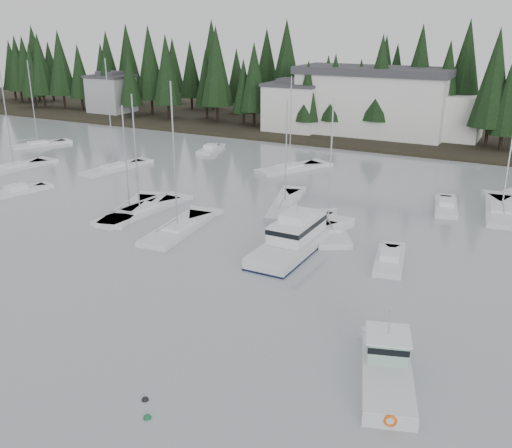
{
  "coord_description": "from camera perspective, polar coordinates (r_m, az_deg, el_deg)",
  "views": [
    {
      "loc": [
        21.88,
        -11.69,
        18.39
      ],
      "look_at": [
        1.35,
        27.84,
        2.5
      ],
      "focal_mm": 40.0,
      "sensor_mm": 36.0,
      "label": 1
    }
  ],
  "objects": [
    {
      "name": "sailboat_4",
      "position": [
        62.94,
        23.31,
        1.04
      ],
      "size": [
        4.24,
        10.85,
        11.1
      ],
      "rotation": [
        0.0,
        0.0,
        1.69
      ],
      "color": "silver",
      "rests_on": "ground"
    },
    {
      "name": "harbor_inn",
      "position": [
        98.07,
        12.81,
        11.77
      ],
      "size": [
        29.5,
        11.5,
        10.9
      ],
      "color": "silver",
      "rests_on": "ground"
    },
    {
      "name": "sailboat_13",
      "position": [
        53.33,
        -7.83,
        -0.65
      ],
      "size": [
        3.99,
        10.01,
        14.14
      ],
      "rotation": [
        0.0,
        0.0,
        1.68
      ],
      "color": "silver",
      "rests_on": "ground"
    },
    {
      "name": "runabout_1",
      "position": [
        47.13,
        13.2,
        -3.71
      ],
      "size": [
        3.32,
        6.47,
        1.42
      ],
      "rotation": [
        0.0,
        0.0,
        1.76
      ],
      "color": "silver",
      "rests_on": "ground"
    },
    {
      "name": "sailboat_11",
      "position": [
        74.91,
        3.39,
        5.43
      ],
      "size": [
        6.99,
        9.64,
        12.55
      ],
      "rotation": [
        0.0,
        0.0,
        1.08
      ],
      "color": "silver",
      "rests_on": "ground"
    },
    {
      "name": "sailboat_9",
      "position": [
        53.02,
        7.17,
        -0.75
      ],
      "size": [
        6.93,
        9.07,
        12.84
      ],
      "rotation": [
        0.0,
        0.0,
        2.09
      ],
      "color": "silver",
      "rests_on": "ground"
    },
    {
      "name": "runabout_0",
      "position": [
        69.9,
        -22.82,
        2.93
      ],
      "size": [
        3.88,
        7.02,
        1.42
      ],
      "rotation": [
        0.0,
        0.0,
        1.3
      ],
      "color": "silver",
      "rests_on": "ground"
    },
    {
      "name": "lobster_boat_teal",
      "position": [
        32.64,
        12.96,
        -14.17
      ],
      "size": [
        4.78,
        7.98,
        4.19
      ],
      "rotation": [
        0.0,
        0.0,
        1.88
      ],
      "color": "silver",
      "rests_on": "ground"
    },
    {
      "name": "house_west",
      "position": [
        100.02,
        3.74,
        11.7
      ],
      "size": [
        9.54,
        7.42,
        8.75
      ],
      "color": "silver",
      "rests_on": "ground"
    },
    {
      "name": "house_far_west",
      "position": [
        124.46,
        -14.28,
        12.6
      ],
      "size": [
        8.48,
        7.42,
        8.25
      ],
      "color": "#999EA0",
      "rests_on": "ground"
    },
    {
      "name": "far_shore_land",
      "position": [
        112.39,
        16.06,
        9.46
      ],
      "size": [
        240.0,
        54.0,
        1.0
      ],
      "primitive_type": "cube",
      "color": "black",
      "rests_on": "ground"
    },
    {
      "name": "sailboat_12",
      "position": [
        58.89,
        -11.53,
        1.09
      ],
      "size": [
        3.67,
        10.81,
        12.46
      ],
      "rotation": [
        0.0,
        0.0,
        1.48
      ],
      "color": "silver",
      "rests_on": "ground"
    },
    {
      "name": "mooring_buoy_green",
      "position": [
        30.04,
        -10.82,
        -18.52
      ],
      "size": [
        0.4,
        0.4,
        0.4
      ],
      "primitive_type": "sphere",
      "color": "#145933",
      "rests_on": "ground"
    },
    {
      "name": "cabin_cruiser_center",
      "position": [
        48.61,
        3.91,
        -1.69
      ],
      "size": [
        3.77,
        11.66,
        4.99
      ],
      "rotation": [
        0.0,
        0.0,
        1.56
      ],
      "color": "silver",
      "rests_on": "ground"
    },
    {
      "name": "sailboat_8",
      "position": [
        95.86,
        -20.94,
        7.34
      ],
      "size": [
        5.59,
        8.51,
        13.46
      ],
      "rotation": [
        0.0,
        0.0,
        1.15
      ],
      "color": "silver",
      "rests_on": "ground"
    },
    {
      "name": "sailboat_10",
      "position": [
        77.17,
        -13.98,
        5.33
      ],
      "size": [
        3.95,
        9.75,
        14.66
      ],
      "rotation": [
        0.0,
        0.0,
        1.41
      ],
      "color": "silver",
      "rests_on": "ground"
    },
    {
      "name": "mooring_buoy_dark",
      "position": [
        31.2,
        -11.03,
        -16.9
      ],
      "size": [
        0.38,
        0.38,
        0.38
      ],
      "primitive_type": "sphere",
      "color": "black",
      "rests_on": "ground"
    },
    {
      "name": "runabout_3",
      "position": [
        86.34,
        -4.59,
        7.36
      ],
      "size": [
        3.21,
        6.36,
        1.42
      ],
      "rotation": [
        0.0,
        0.0,
        1.74
      ],
      "color": "silver",
      "rests_on": "ground"
    },
    {
      "name": "sailboat_6",
      "position": [
        81.65,
        -23.04,
        5.1
      ],
      "size": [
        3.93,
        9.31,
        13.99
      ],
      "rotation": [
        0.0,
        0.0,
        1.45
      ],
      "color": "silver",
      "rests_on": "ground"
    },
    {
      "name": "conifer_treeline",
      "position": [
        101.79,
        14.73,
        8.59
      ],
      "size": [
        200.0,
        22.0,
        20.0
      ],
      "primitive_type": null,
      "color": "black",
      "rests_on": "ground"
    },
    {
      "name": "runabout_4",
      "position": [
        62.31,
        18.46,
        1.56
      ],
      "size": [
        3.47,
        7.2,
        1.42
      ],
      "rotation": [
        0.0,
        0.0,
        1.76
      ],
      "color": "silver",
      "rests_on": "ground"
    },
    {
      "name": "sailboat_7",
      "position": [
        59.33,
        -12.48,
        1.15
      ],
      "size": [
        5.28,
        10.29,
        11.36
      ],
      "rotation": [
        0.0,
        0.0,
        1.84
      ],
      "color": "silver",
      "rests_on": "ground"
    },
    {
      "name": "sailboat_2",
      "position": [
        59.79,
        2.94,
        1.75
      ],
      "size": [
        5.34,
        10.93,
        11.71
      ],
      "rotation": [
        0.0,
        0.0,
        1.85
      ],
      "color": "silver",
      "rests_on": "ground"
    }
  ]
}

